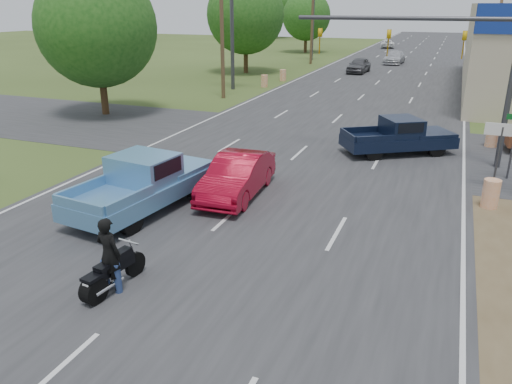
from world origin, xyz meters
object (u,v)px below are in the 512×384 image
at_px(motorcycle, 110,275).
at_px(distant_car_white, 388,44).
at_px(red_convertible, 237,176).
at_px(distant_car_silver, 394,58).
at_px(distant_car_grey, 359,65).
at_px(blue_pickup, 146,181).
at_px(navy_pickup, 401,136).
at_px(rider, 109,257).

height_order(motorcycle, distant_car_white, distant_car_white).
relative_size(red_convertible, distant_car_silver, 0.92).
relative_size(motorcycle, distant_car_white, 0.48).
bearing_deg(distant_car_white, motorcycle, 86.26).
height_order(red_convertible, motorcycle, red_convertible).
height_order(distant_car_grey, distant_car_silver, distant_car_grey).
relative_size(motorcycle, blue_pickup, 0.35).
bearing_deg(navy_pickup, red_convertible, -64.30).
xyz_separation_m(rider, blue_pickup, (-2.15, 4.86, 0.04)).
bearing_deg(navy_pickup, blue_pickup, -68.52).
bearing_deg(distant_car_grey, rider, -83.71).
bearing_deg(blue_pickup, distant_car_silver, 94.45).
xyz_separation_m(motorcycle, distant_car_silver, (0.27, 52.95, 0.25)).
distance_m(rider, navy_pickup, 15.72).
xyz_separation_m(motorcycle, rider, (0.01, 0.05, 0.45)).
relative_size(motorcycle, distant_car_silver, 0.42).
bearing_deg(motorcycle, red_convertible, 95.02).
bearing_deg(red_convertible, distant_car_silver, 86.59).
relative_size(motorcycle, navy_pickup, 0.39).
distance_m(navy_pickup, distant_car_grey, 29.29).
bearing_deg(distant_car_silver, rider, -87.58).
xyz_separation_m(red_convertible, distant_car_grey, (-2.34, 36.23, -0.01)).
bearing_deg(distant_car_white, distant_car_silver, 93.03).
height_order(red_convertible, blue_pickup, blue_pickup).
xyz_separation_m(navy_pickup, distant_car_grey, (-7.20, 28.39, -0.11)).
xyz_separation_m(red_convertible, blue_pickup, (-2.42, -2.17, 0.20)).
bearing_deg(distant_car_grey, motorcycle, -83.72).
height_order(rider, distant_car_silver, rider).
height_order(distant_car_silver, distant_car_white, distant_car_silver).
bearing_deg(motorcycle, navy_pickup, 78.19).
xyz_separation_m(motorcycle, distant_car_grey, (-2.06, 43.30, 0.27)).
bearing_deg(distant_car_white, rider, 86.26).
xyz_separation_m(red_convertible, distant_car_white, (-3.73, 68.41, -0.15)).
xyz_separation_m(blue_pickup, navy_pickup, (7.29, 10.00, -0.10)).
xyz_separation_m(distant_car_grey, distant_car_silver, (2.34, 9.65, -0.02)).
bearing_deg(navy_pickup, rider, -51.51).
distance_m(motorcycle, navy_pickup, 15.77).
height_order(red_convertible, rider, rider).
bearing_deg(rider, motorcycle, 90.00).
distance_m(red_convertible, navy_pickup, 9.23).
height_order(motorcycle, blue_pickup, blue_pickup).
distance_m(rider, distant_car_silver, 52.90).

